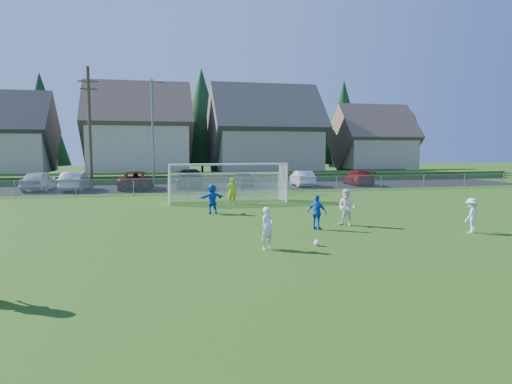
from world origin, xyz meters
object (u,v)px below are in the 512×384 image
at_px(car_a, 40,181).
at_px(car_c, 137,180).
at_px(player_blue_b, 212,199).
at_px(soccer_goal, 227,177).
at_px(player_blue_a, 317,212).
at_px(car_e, 243,179).
at_px(car_f, 302,179).
at_px(player_white_a, 267,228).
at_px(player_white_c, 472,215).
at_px(player_white_b, 347,208).
at_px(car_g, 358,178).
at_px(soccer_ball, 317,243).
at_px(car_b, 76,181).
at_px(goalkeeper, 232,191).
at_px(car_d, 190,178).

distance_m(car_a, car_c, 7.54).
xyz_separation_m(player_blue_b, soccer_goal, (1.64, 4.91, 0.84)).
relative_size(player_blue_b, car_c, 0.29).
height_order(player_blue_a, car_a, car_a).
xyz_separation_m(car_c, car_e, (9.25, 0.99, -0.06)).
distance_m(player_blue_a, car_f, 21.96).
height_order(car_a, car_e, car_a).
bearing_deg(player_white_a, car_a, 85.63).
xyz_separation_m(player_white_c, player_blue_a, (-5.86, 2.12, 0.02)).
relative_size(player_white_b, car_e, 0.40).
bearing_deg(player_blue_b, car_g, -155.36).
height_order(soccer_ball, player_blue_a, player_blue_a).
bearing_deg(player_blue_b, car_b, -79.22).
bearing_deg(goalkeeper, car_e, -92.78).
distance_m(soccer_ball, player_blue_b, 9.16).
xyz_separation_m(car_a, car_c, (7.53, -0.39, -0.05)).
distance_m(soccer_ball, player_white_a, 1.94).
relative_size(player_white_c, car_c, 0.26).
bearing_deg(car_b, goalkeeper, 139.10).
bearing_deg(car_c, soccer_ball, 110.07).
height_order(player_white_a, car_g, player_white_a).
relative_size(goalkeeper, car_c, 0.30).
relative_size(player_white_c, goalkeeper, 0.88).
height_order(player_blue_a, car_c, car_c).
bearing_deg(car_b, car_f, -174.33).
bearing_deg(car_a, car_b, 173.69).
distance_m(car_c, car_e, 9.30).
bearing_deg(car_f, car_b, 5.26).
height_order(car_d, car_f, car_d).
bearing_deg(car_e, car_f, 170.54).
xyz_separation_m(player_white_b, car_e, (-0.31, 21.62, -0.13)).
xyz_separation_m(player_blue_b, goalkeeper, (1.76, 3.92, 0.02)).
bearing_deg(car_f, soccer_goal, 55.53).
bearing_deg(goalkeeper, car_a, -29.83).
bearing_deg(player_white_c, goalkeeper, -85.90).
relative_size(player_white_c, player_blue_a, 0.98).
bearing_deg(soccer_goal, car_b, 135.87).
relative_size(player_blue_a, car_b, 0.31).
height_order(player_blue_b, car_d, car_d).
distance_m(player_blue_b, car_b, 17.68).
bearing_deg(car_c, soccer_goal, 123.58).
bearing_deg(car_f, car_e, -7.99).
xyz_separation_m(player_white_c, player_blue_b, (-9.55, 7.82, 0.07)).
distance_m(player_white_b, goalkeeper, 9.72).
bearing_deg(soccer_ball, player_blue_b, 106.07).
relative_size(player_white_a, car_f, 0.34).
height_order(player_white_b, car_d, same).
height_order(player_white_a, car_b, car_b).
bearing_deg(player_white_c, soccer_goal, -87.62).
relative_size(player_blue_b, car_e, 0.39).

